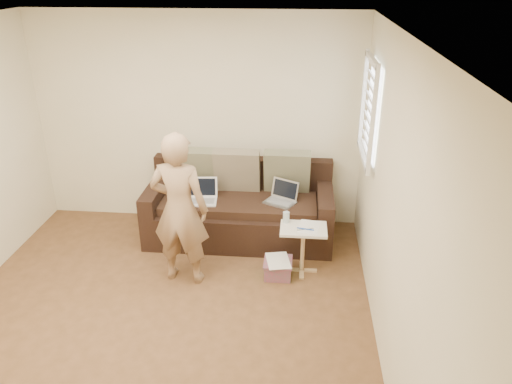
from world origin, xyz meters
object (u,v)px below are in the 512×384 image
at_px(laptop_white, 201,202).
at_px(side_table, 303,250).
at_px(striped_box, 278,268).
at_px(drinking_glass, 286,217).
at_px(laptop_silver, 280,203).
at_px(sofa, 240,205).
at_px(person, 180,209).

distance_m(laptop_white, side_table, 1.33).
height_order(laptop_white, side_table, laptop_white).
bearing_deg(striped_box, side_table, 24.06).
bearing_deg(drinking_glass, striped_box, -106.98).
distance_m(side_table, striped_box, 0.33).
bearing_deg(laptop_silver, drinking_glass, -51.53).
bearing_deg(sofa, laptop_white, -159.78).
relative_size(sofa, side_table, 4.10).
bearing_deg(drinking_glass, person, -161.73).
bearing_deg(laptop_silver, person, -111.20).
xyz_separation_m(sofa, laptop_silver, (0.48, -0.10, 0.10)).
relative_size(laptop_silver, side_table, 0.64).
relative_size(laptop_white, drinking_glass, 3.02).
relative_size(laptop_white, striped_box, 1.20).
bearing_deg(sofa, drinking_glass, -45.66).
xyz_separation_m(laptop_silver, laptop_white, (-0.92, -0.06, 0.00)).
bearing_deg(side_table, striped_box, -155.94).
relative_size(laptop_silver, person, 0.21).
relative_size(laptop_silver, striped_box, 1.13).
bearing_deg(laptop_white, side_table, -29.35).
bearing_deg(person, drinking_glass, -155.49).
xyz_separation_m(laptop_silver, side_table, (0.28, -0.60, -0.25)).
xyz_separation_m(sofa, side_table, (0.76, -0.69, -0.16)).
xyz_separation_m(person, drinking_glass, (1.06, 0.35, -0.22)).
height_order(sofa, laptop_silver, sofa).
height_order(side_table, drinking_glass, drinking_glass).
height_order(person, side_table, person).
bearing_deg(side_table, drinking_glass, 150.55).
relative_size(sofa, laptop_white, 6.07).
distance_m(drinking_glass, striped_box, 0.55).
xyz_separation_m(laptop_silver, person, (-0.97, -0.84, 0.30)).
bearing_deg(sofa, laptop_silver, -11.47).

